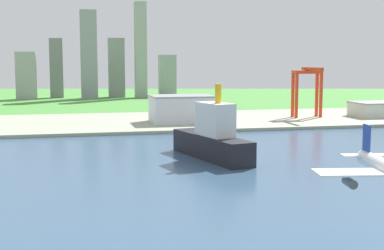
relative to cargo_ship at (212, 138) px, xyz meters
name	(u,v)px	position (x,y,z in m)	size (l,w,h in m)	color
ground_plane	(172,168)	(-25.41, -19.85, -10.78)	(2400.00, 2400.00, 0.00)	#498F3C
water_bay	(202,199)	(-25.41, -79.85, -10.71)	(840.00, 360.00, 0.15)	#385675
industrial_pier	(128,122)	(-25.41, 170.15, -9.53)	(840.00, 140.00, 2.50)	#9DA68C
cargo_ship	(212,138)	(0.00, 0.00, 0.00)	(28.44, 66.67, 39.09)	black
port_crane_red	(308,82)	(128.00, 161.86, 22.20)	(24.83, 37.43, 42.83)	red
warehouse_main	(182,109)	(15.50, 150.92, 2.33)	(48.98, 36.61, 21.18)	silver
warehouse_annex	(377,109)	(190.24, 154.94, -1.91)	(40.49, 32.76, 12.70)	silver
distant_skyline	(66,65)	(-72.36, 492.27, 34.85)	(301.29, 48.00, 130.85)	gray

